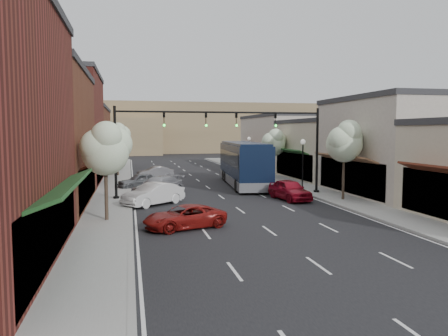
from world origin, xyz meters
TOP-DOWN VIEW (x-y plane):
  - ground at (0.00, 0.00)m, footprint 160.00×160.00m
  - sidewalk_left at (-8.40, 18.50)m, footprint 2.80×73.00m
  - sidewalk_right at (8.40, 18.50)m, footprint 2.80×73.00m
  - curb_left at (-7.00, 18.50)m, footprint 0.25×73.00m
  - curb_right at (7.00, 18.50)m, footprint 0.25×73.00m
  - bldg_left_midnear at (-14.23, 6.00)m, footprint 10.14×14.10m
  - bldg_left_midfar at (-14.24, 20.00)m, footprint 10.14×14.10m
  - bldg_left_far at (-14.22, 36.00)m, footprint 10.14×18.10m
  - bldg_right_midnear at (13.72, 6.00)m, footprint 9.14×12.10m
  - bldg_right_midfar at (13.70, 18.00)m, footprint 9.14×12.10m
  - bldg_right_far at (13.71, 32.00)m, footprint 9.14×16.10m
  - hill_far at (0.00, 90.00)m, footprint 120.00×30.00m
  - hill_near at (-25.00, 78.00)m, footprint 50.00×20.00m
  - signal_mast_right at (5.62, 8.00)m, footprint 8.22×0.46m
  - signal_mast_left at (-5.62, 8.00)m, footprint 8.22×0.46m
  - tree_right_near at (8.35, 3.94)m, footprint 2.85×2.65m
  - tree_right_far at (8.35, 19.94)m, footprint 2.85×2.65m
  - tree_left_near at (-8.25, -0.06)m, footprint 2.85×2.65m
  - tree_left_far at (-8.25, 25.94)m, footprint 2.85×2.65m
  - lamp_post_near at (7.80, 10.50)m, footprint 0.44×0.44m
  - lamp_post_far at (7.80, 28.00)m, footprint 0.44×0.44m
  - coach_bus at (3.58, 14.74)m, footprint 4.13×13.61m
  - red_hatchback at (4.70, 5.45)m, footprint 2.36×4.69m
  - parked_car_a at (-4.20, -2.49)m, footprint 4.82×3.32m
  - parked_car_b at (-5.41, 5.25)m, footprint 4.65×4.20m
  - parked_car_c at (-4.81, 9.75)m, footprint 4.99×5.37m
  - parked_car_d at (-6.07, 14.64)m, footprint 4.36×2.83m
  - parked_car_e at (-4.29, 22.87)m, footprint 4.16×2.29m

SIDE VIEW (x-z plane):
  - ground at x=0.00m, z-range 0.00..0.00m
  - curb_left at x=-7.00m, z-range -0.01..0.16m
  - curb_right at x=7.00m, z-range -0.01..0.16m
  - sidewalk_left at x=-8.40m, z-range 0.00..0.15m
  - sidewalk_right at x=8.40m, z-range 0.00..0.15m
  - parked_car_a at x=-4.20m, z-range 0.00..1.22m
  - parked_car_e at x=-4.29m, z-range 0.00..1.30m
  - parked_car_d at x=-6.07m, z-range 0.00..1.38m
  - parked_car_c at x=-4.81m, z-range 0.00..1.52m
  - red_hatchback at x=4.70m, z-range 0.00..1.53m
  - parked_car_b at x=-5.41m, z-range 0.00..1.54m
  - coach_bus at x=3.58m, z-range 0.07..4.16m
  - lamp_post_near at x=7.80m, z-range 0.79..5.23m
  - lamp_post_far at x=7.80m, z-range 0.79..5.23m
  - bldg_right_midfar at x=13.70m, z-range -0.03..6.37m
  - bldg_right_far at x=13.71m, z-range -0.04..7.36m
  - bldg_right_midnear at x=13.72m, z-range -0.04..7.86m
  - tree_right_far at x=8.35m, z-range 1.28..6.70m
  - hill_near at x=-25.00m, z-range 0.00..8.00m
  - bldg_left_far at x=-14.22m, z-range -0.04..8.36m
  - tree_left_near at x=-8.25m, z-range 1.38..7.07m
  - tree_right_near at x=8.35m, z-range 1.47..7.43m
  - tree_left_far at x=-8.25m, z-range 1.54..7.67m
  - signal_mast_right at x=5.62m, z-range 1.12..8.12m
  - signal_mast_left at x=-5.62m, z-range 1.12..8.12m
  - bldg_left_midnear at x=-14.23m, z-range -0.04..9.36m
  - bldg_left_midfar at x=-14.24m, z-range -0.05..10.85m
  - hill_far at x=0.00m, z-range 0.00..12.00m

